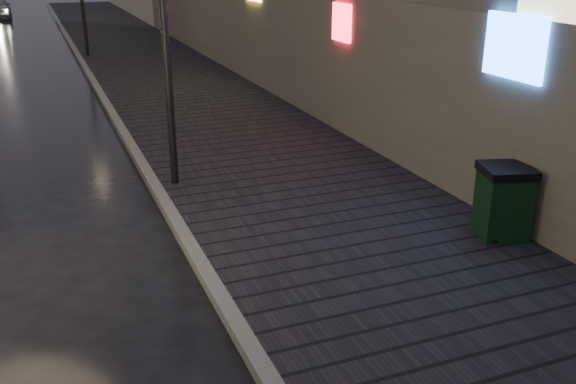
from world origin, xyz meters
name	(u,v)px	position (x,y,z in m)	size (l,w,h in m)	color
sidewalk	(144,57)	(3.90, 21.00, 0.07)	(4.60, 58.00, 0.15)	black
curb	(81,61)	(1.50, 21.00, 0.07)	(0.20, 58.00, 0.15)	slate
trash_bin	(503,201)	(5.80, 1.99, 0.69)	(0.86, 0.86, 1.06)	black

